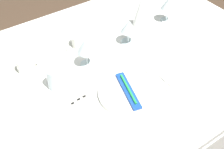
# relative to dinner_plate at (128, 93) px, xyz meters

# --- Properties ---
(dining_table) EXTENTS (1.80, 1.11, 0.74)m
(dining_table) POSITION_rel_dinner_plate_xyz_m (-0.03, 0.20, -0.09)
(dining_table) COLOR white
(dining_table) RESTS_ON ground
(dinner_plate) EXTENTS (0.25, 0.25, 0.02)m
(dinner_plate) POSITION_rel_dinner_plate_xyz_m (0.00, 0.00, 0.00)
(dinner_plate) COLOR white
(dinner_plate) RESTS_ON dining_table
(toothbrush_package) EXTENTS (0.09, 0.21, 0.02)m
(toothbrush_package) POSITION_rel_dinner_plate_xyz_m (-0.00, 0.00, 0.02)
(toothbrush_package) COLOR blue
(toothbrush_package) RESTS_ON dinner_plate
(fork_outer) EXTENTS (0.02, 0.21, 0.00)m
(fork_outer) POSITION_rel_dinner_plate_xyz_m (-0.16, 0.03, -0.01)
(fork_outer) COLOR beige
(fork_outer) RESTS_ON dining_table
(fork_inner) EXTENTS (0.03, 0.21, 0.00)m
(fork_inner) POSITION_rel_dinner_plate_xyz_m (-0.19, 0.03, -0.01)
(fork_inner) COLOR beige
(fork_inner) RESTS_ON dining_table
(fork_salad) EXTENTS (0.03, 0.23, 0.00)m
(fork_salad) POSITION_rel_dinner_plate_xyz_m (-0.22, 0.02, -0.01)
(fork_salad) COLOR beige
(fork_salad) RESTS_ON dining_table
(spoon_soup) EXTENTS (0.03, 0.21, 0.01)m
(spoon_soup) POSITION_rel_dinner_plate_xyz_m (0.15, 0.03, -0.01)
(spoon_soup) COLOR beige
(spoon_soup) RESTS_ON dining_table
(spoon_dessert) EXTENTS (0.03, 0.20, 0.01)m
(spoon_dessert) POSITION_rel_dinner_plate_xyz_m (0.19, 0.05, -0.01)
(spoon_dessert) COLOR beige
(spoon_dessert) RESTS_ON dining_table
(saucer_left) EXTENTS (0.13, 0.13, 0.01)m
(saucer_left) POSITION_rel_dinner_plate_xyz_m (-0.30, 0.37, -0.00)
(saucer_left) COLOR white
(saucer_left) RESTS_ON dining_table
(coffee_cup_left) EXTENTS (0.10, 0.08, 0.07)m
(coffee_cup_left) POSITION_rel_dinner_plate_xyz_m (-0.30, 0.37, 0.04)
(coffee_cup_left) COLOR white
(coffee_cup_left) RESTS_ON saucer_left
(saucer_right) EXTENTS (0.14, 0.14, 0.01)m
(saucer_right) POSITION_rel_dinner_plate_xyz_m (-0.01, 0.39, -0.00)
(saucer_right) COLOR white
(saucer_right) RESTS_ON dining_table
(coffee_cup_right) EXTENTS (0.10, 0.07, 0.06)m
(coffee_cup_right) POSITION_rel_dinner_plate_xyz_m (-0.01, 0.39, 0.03)
(coffee_cup_right) COLOR white
(coffee_cup_right) RESTS_ON saucer_right
(wine_glass_centre) EXTENTS (0.08, 0.08, 0.13)m
(wine_glass_centre) POSITION_rel_dinner_plate_xyz_m (0.21, 0.29, 0.08)
(wine_glass_centre) COLOR silver
(wine_glass_centre) RESTS_ON dining_table
(wine_glass_left) EXTENTS (0.08, 0.08, 0.15)m
(wine_glass_left) POSITION_rel_dinner_plate_xyz_m (0.51, 0.32, 0.10)
(wine_glass_left) COLOR silver
(wine_glass_left) RESTS_ON dining_table
(wine_glass_right) EXTENTS (0.08, 0.08, 0.15)m
(wine_glass_right) POSITION_rel_dinner_plate_xyz_m (-0.05, 0.26, 0.10)
(wine_glass_right) COLOR silver
(wine_glass_right) RESTS_ON dining_table
(drink_tumbler) EXTENTS (0.06, 0.06, 0.10)m
(drink_tumbler) POSITION_rel_dinner_plate_xyz_m (-0.23, 0.21, 0.04)
(drink_tumbler) COLOR silver
(drink_tumbler) RESTS_ON dining_table
(napkin_folded) EXTENTS (0.08, 0.08, 0.17)m
(napkin_folded) POSITION_rel_dinner_plate_xyz_m (0.36, 0.37, 0.08)
(napkin_folded) COLOR white
(napkin_folded) RESTS_ON dining_table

